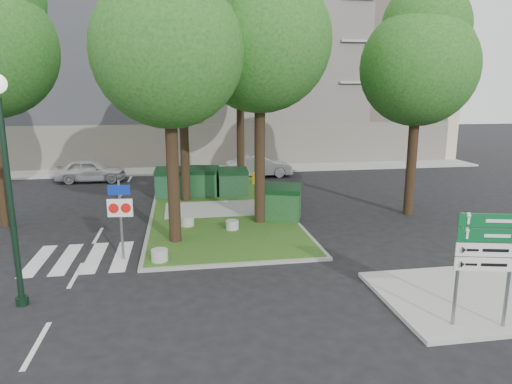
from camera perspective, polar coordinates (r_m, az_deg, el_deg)
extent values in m
plane|color=black|center=(14.91, -4.21, -9.22)|extent=(120.00, 120.00, 0.00)
cube|color=#1D4413|center=(22.54, -4.84, -1.58)|extent=(6.00, 16.00, 0.12)
cube|color=gray|center=(22.54, -4.84, -1.61)|extent=(6.30, 16.30, 0.10)
cube|color=#999993|center=(13.97, 25.60, -11.73)|extent=(5.00, 4.00, 0.12)
cube|color=#999993|center=(32.78, -7.23, 2.76)|extent=(42.00, 3.00, 0.12)
cube|color=silver|center=(16.46, -17.94, -7.67)|extent=(5.00, 3.00, 0.01)
cube|color=beige|center=(39.91, -8.02, 15.88)|extent=(41.00, 12.00, 16.00)
cylinder|color=black|center=(16.49, -10.40, 3.81)|extent=(0.44, 0.44, 6.16)
sphere|color=#194B14|center=(16.37, -10.93, 16.86)|extent=(5.20, 5.20, 5.20)
cylinder|color=black|center=(18.71, 0.47, 5.87)|extent=(0.44, 0.44, 6.72)
sphere|color=#194B14|center=(18.69, 0.50, 18.40)|extent=(5.60, 5.60, 5.60)
cylinder|color=black|center=(22.95, -8.93, 5.87)|extent=(0.44, 0.44, 5.88)
sphere|color=#194B14|center=(22.84, -9.24, 14.81)|extent=(4.80, 4.80, 4.80)
sphere|color=#194B14|center=(23.18, -8.61, 18.96)|extent=(3.60, 3.60, 3.60)
cylinder|color=black|center=(26.11, -1.95, 8.02)|extent=(0.44, 0.44, 7.00)
sphere|color=#194B14|center=(26.13, -2.03, 17.35)|extent=(5.80, 5.80, 5.80)
sphere|color=#194B14|center=(26.62, -1.43, 21.60)|extent=(4.35, 4.35, 4.35)
cylinder|color=black|center=(21.55, 18.96, 4.94)|extent=(0.44, 0.44, 5.88)
sphere|color=#194B14|center=(21.43, 19.65, 14.44)|extent=(5.00, 5.00, 5.00)
sphere|color=#194B14|center=(21.89, 20.44, 18.75)|extent=(3.75, 3.75, 3.75)
cube|color=#103D21|center=(24.17, -10.51, 0.87)|extent=(1.68, 1.21, 1.25)
cube|color=black|center=(24.03, -10.58, 2.58)|extent=(1.74, 1.29, 0.36)
cube|color=#13411D|center=(24.23, -6.73, 1.04)|extent=(1.78, 1.37, 1.26)
cube|color=black|center=(24.10, -6.77, 2.76)|extent=(1.85, 1.45, 0.36)
cube|color=#0F3317|center=(24.21, -2.93, 1.02)|extent=(1.53, 1.04, 1.20)
cube|color=black|center=(24.09, -2.94, 2.65)|extent=(1.58, 1.11, 0.35)
cube|color=#133F17|center=(19.60, 3.22, -1.64)|extent=(1.85, 1.54, 1.24)
cube|color=black|center=(19.44, 3.25, 0.42)|extent=(1.92, 1.63, 0.36)
cylinder|color=#9E9E99|center=(15.24, -11.96, -7.73)|extent=(0.54, 0.54, 0.38)
cylinder|color=#9D9C98|center=(18.25, -2.99, -4.12)|extent=(0.51, 0.51, 0.36)
cylinder|color=#9D9D98|center=(18.91, -8.57, -3.62)|extent=(0.54, 0.54, 0.38)
cylinder|color=gold|center=(27.34, -0.14, 1.76)|extent=(0.37, 0.37, 0.64)
cylinder|color=black|center=(12.99, -28.30, -1.58)|extent=(0.15, 0.15, 5.35)
cylinder|color=black|center=(13.78, -27.19, -12.01)|extent=(0.32, 0.32, 0.21)
cylinder|color=slate|center=(15.63, -16.51, -3.43)|extent=(0.09, 0.09, 2.72)
cube|color=navy|center=(15.39, -16.75, 0.27)|extent=(0.71, 0.10, 0.33)
cube|color=white|center=(15.52, -16.61, -1.89)|extent=(0.82, 0.11, 0.60)
cylinder|color=red|center=(15.54, -17.33, -1.91)|extent=(0.33, 0.06, 0.33)
cylinder|color=red|center=(15.49, -15.90, -1.87)|extent=(0.33, 0.06, 0.33)
cylinder|color=slate|center=(11.59, 23.91, -8.91)|extent=(0.10, 0.10, 2.72)
cylinder|color=slate|center=(12.03, 29.13, -8.67)|extent=(0.10, 0.10, 2.72)
cube|color=#0A5225|center=(11.45, 27.15, -3.15)|extent=(1.33, 0.36, 0.31)
cube|color=#0A5225|center=(11.54, 26.98, -4.81)|extent=(1.33, 0.36, 0.31)
cube|color=white|center=(11.64, 26.81, -6.43)|extent=(1.33, 0.36, 0.31)
cube|color=white|center=(11.75, 26.65, -8.03)|extent=(1.33, 0.36, 0.31)
imported|color=silver|center=(30.21, -19.96, 2.55)|extent=(4.24, 1.81, 1.43)
imported|color=#B0B2B8|center=(30.13, 0.38, 3.26)|extent=(4.33, 1.59, 1.42)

